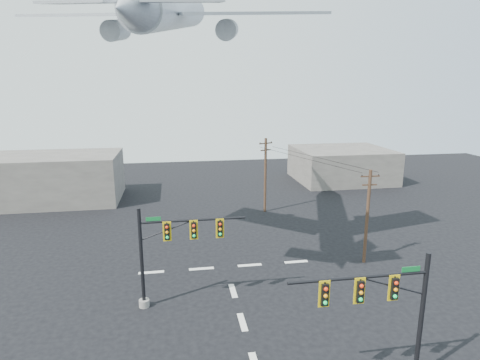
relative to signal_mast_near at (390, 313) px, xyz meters
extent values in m
cube|color=silver|center=(-6.09, 6.33, -3.87)|extent=(0.40, 2.00, 0.01)
cube|color=silver|center=(-6.09, 10.33, -3.87)|extent=(0.40, 2.00, 0.01)
cube|color=silver|center=(-12.09, 14.33, -3.87)|extent=(2.00, 0.40, 0.01)
cube|color=silver|center=(-8.09, 14.33, -3.87)|extent=(2.00, 0.40, 0.01)
cube|color=silver|center=(-4.09, 14.33, -3.87)|extent=(2.00, 0.40, 0.01)
cube|color=silver|center=(-0.09, 14.33, -3.87)|extent=(2.00, 0.40, 0.01)
cylinder|color=black|center=(1.75, 0.06, -0.47)|extent=(0.23, 0.23, 6.82)
cylinder|color=black|center=(-1.69, 0.06, 1.96)|extent=(6.89, 0.16, 0.16)
cylinder|color=black|center=(0.03, 0.06, 1.38)|extent=(3.64, 0.08, 0.08)
cube|color=black|center=(0.03, -0.08, 1.35)|extent=(0.33, 0.29, 1.07)
cube|color=gold|center=(0.03, -0.07, 1.35)|extent=(0.54, 0.04, 1.32)
sphere|color=red|center=(0.03, -0.25, 1.69)|extent=(0.19, 0.19, 0.19)
sphere|color=orange|center=(0.03, -0.25, 1.35)|extent=(0.19, 0.19, 0.19)
sphere|color=#0DD057|center=(0.03, -0.25, 1.01)|extent=(0.19, 0.19, 0.19)
cube|color=black|center=(-1.69, -0.08, 1.35)|extent=(0.33, 0.29, 1.07)
cube|color=gold|center=(-1.69, -0.07, 1.35)|extent=(0.54, 0.04, 1.32)
sphere|color=red|center=(-1.69, -0.25, 1.69)|extent=(0.19, 0.19, 0.19)
sphere|color=orange|center=(-1.69, -0.25, 1.35)|extent=(0.19, 0.19, 0.19)
sphere|color=#0DD057|center=(-1.69, -0.25, 1.01)|extent=(0.19, 0.19, 0.19)
cube|color=black|center=(-3.41, -0.08, 1.35)|extent=(0.33, 0.29, 1.07)
cube|color=gold|center=(-3.41, -0.07, 1.35)|extent=(0.54, 0.04, 1.32)
sphere|color=red|center=(-3.41, -0.25, 1.69)|extent=(0.19, 0.19, 0.19)
sphere|color=orange|center=(-3.41, -0.25, 1.35)|extent=(0.19, 0.19, 0.19)
sphere|color=#0DD057|center=(-3.41, -0.25, 1.01)|extent=(0.19, 0.19, 0.19)
cube|color=#0D6128|center=(0.88, 0.00, 2.21)|extent=(0.93, 0.04, 0.25)
cylinder|color=gray|center=(-12.31, 9.24, -3.64)|extent=(0.69, 0.69, 0.50)
cylinder|color=black|center=(-12.31, 9.24, -0.42)|extent=(0.24, 0.24, 6.93)
cylinder|color=black|center=(-8.86, 9.24, 2.06)|extent=(6.90, 0.16, 0.16)
cylinder|color=black|center=(-10.58, 9.24, 1.46)|extent=(3.65, 0.08, 0.08)
cube|color=black|center=(-10.58, 9.09, 1.43)|extent=(0.34, 0.30, 1.09)
cube|color=gold|center=(-10.58, 9.11, 1.43)|extent=(0.54, 0.04, 1.34)
sphere|color=red|center=(-10.58, 8.93, 1.78)|extent=(0.20, 0.20, 0.20)
sphere|color=orange|center=(-10.58, 8.93, 1.43)|extent=(0.20, 0.20, 0.20)
sphere|color=#0DD057|center=(-10.58, 8.93, 1.09)|extent=(0.20, 0.20, 0.20)
cube|color=black|center=(-8.86, 9.09, 1.43)|extent=(0.34, 0.30, 1.09)
cube|color=gold|center=(-8.86, 9.11, 1.43)|extent=(0.54, 0.04, 1.34)
sphere|color=red|center=(-8.86, 8.93, 1.78)|extent=(0.20, 0.20, 0.20)
sphere|color=orange|center=(-8.86, 8.93, 1.43)|extent=(0.20, 0.20, 0.20)
sphere|color=#0DD057|center=(-8.86, 8.93, 1.09)|extent=(0.20, 0.20, 0.20)
cube|color=black|center=(-7.13, 9.09, 1.43)|extent=(0.34, 0.30, 1.09)
cube|color=gold|center=(-7.13, 9.11, 1.43)|extent=(0.54, 0.04, 1.34)
sphere|color=red|center=(-7.13, 8.93, 1.78)|extent=(0.20, 0.20, 0.20)
sphere|color=orange|center=(-7.13, 8.93, 1.43)|extent=(0.20, 0.20, 0.20)
sphere|color=#0DD057|center=(-7.13, 8.93, 1.09)|extent=(0.20, 0.20, 0.20)
cube|color=#0D6128|center=(-11.42, 9.18, 2.31)|extent=(0.94, 0.04, 0.26)
cylinder|color=#452D1D|center=(5.54, 13.37, 0.10)|extent=(0.27, 0.27, 7.96)
cube|color=#452D1D|center=(5.54, 13.37, 3.55)|extent=(1.59, 0.13, 0.11)
cube|color=#452D1D|center=(5.54, 13.37, 2.84)|extent=(1.24, 0.12, 0.11)
cylinder|color=black|center=(4.83, 13.38, 3.64)|extent=(0.09, 0.09, 0.11)
cylinder|color=black|center=(5.54, 13.37, 3.64)|extent=(0.09, 0.09, 0.11)
cylinder|color=black|center=(6.25, 13.36, 3.64)|extent=(0.09, 0.09, 0.11)
cylinder|color=#452D1D|center=(0.43, 28.44, 0.47)|extent=(0.29, 0.29, 8.71)
cube|color=#452D1D|center=(0.43, 28.44, 4.24)|extent=(1.67, 0.78, 0.12)
cube|color=#452D1D|center=(0.43, 28.44, 3.46)|extent=(1.31, 0.63, 0.12)
cylinder|color=black|center=(-0.29, 28.14, 4.34)|extent=(0.10, 0.10, 0.12)
cylinder|color=black|center=(0.43, 28.44, 4.34)|extent=(0.10, 0.10, 0.12)
cylinder|color=black|center=(1.15, 28.73, 4.34)|extent=(0.10, 0.10, 0.12)
cylinder|color=black|center=(2.24, 20.90, 3.85)|extent=(5.22, 15.08, 0.03)
cylinder|color=black|center=(3.73, 20.90, 3.85)|extent=(5.07, 15.08, 0.03)
cylinder|color=#B3B9BF|center=(-9.75, 17.22, 16.22)|extent=(6.49, 17.71, 5.47)
cone|color=#B3B9BF|center=(-7.47, 27.41, 17.90)|extent=(3.60, 4.73, 3.33)
cone|color=#B3B9BF|center=(-12.02, 7.02, 14.53)|extent=(3.33, 4.63, 3.05)
cube|color=#B3B9BF|center=(-15.99, 17.43, 15.77)|extent=(11.20, 9.86, 0.83)
cube|color=#B3B9BF|center=(-4.00, 14.76, 15.77)|extent=(11.73, 6.16, 0.83)
cylinder|color=#B3B9BF|center=(-13.99, 17.90, 14.78)|extent=(2.15, 3.22, 1.96)
cylinder|color=#B3B9BF|center=(-5.61, 16.03, 14.78)|extent=(2.15, 3.22, 1.96)
cube|color=#B3B9BF|center=(-14.61, 8.03, 14.95)|extent=(4.68, 3.66, 0.45)
cube|color=#B3B9BF|center=(-9.24, 6.83, 14.95)|extent=(4.37, 2.07, 0.45)
cube|color=slate|center=(-26.09, 37.33, -0.88)|extent=(18.00, 10.00, 6.00)
cube|color=slate|center=(15.91, 42.33, -1.38)|extent=(14.00, 12.00, 5.00)
camera|label=1|loc=(-9.95, -15.84, 10.63)|focal=30.00mm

